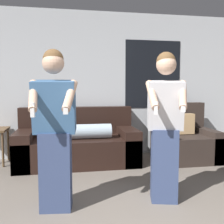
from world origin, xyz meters
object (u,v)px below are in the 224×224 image
at_px(armchair, 183,141).
at_px(person_right, 165,126).
at_px(person_left, 55,130).
at_px(couch, 78,144).

xyz_separation_m(armchair, person_right, (-1.00, -1.60, 0.53)).
relative_size(person_left, person_right, 1.00).
xyz_separation_m(armchair, person_left, (-2.20, -1.60, 0.52)).
relative_size(armchair, person_left, 0.60).
height_order(armchair, person_left, person_left).
xyz_separation_m(couch, person_left, (-0.31, -1.71, 0.52)).
relative_size(couch, person_left, 1.19).
bearing_deg(person_left, couch, 79.66).
xyz_separation_m(person_left, person_right, (1.20, 0.00, 0.01)).
height_order(couch, armchair, armchair).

